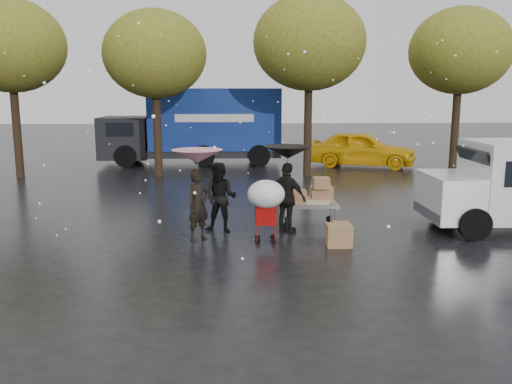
{
  "coord_description": "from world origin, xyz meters",
  "views": [
    {
      "loc": [
        -0.41,
        -11.7,
        3.44
      ],
      "look_at": [
        0.08,
        1.0,
        1.03
      ],
      "focal_mm": 38.0,
      "sensor_mm": 36.0,
      "label": 1
    }
  ],
  "objects_px": {
    "person_pink": "(198,205)",
    "shopping_cart": "(266,198)",
    "vendor_cart": "(312,198)",
    "yellow_taxi": "(362,149)",
    "blue_truck": "(198,126)",
    "person_black": "(287,198)"
  },
  "relations": [
    {
      "from": "person_black",
      "to": "blue_truck",
      "type": "relative_size",
      "value": 0.21
    },
    {
      "from": "person_black",
      "to": "vendor_cart",
      "type": "xyz_separation_m",
      "value": [
        0.69,
        0.68,
        -0.13
      ]
    },
    {
      "from": "yellow_taxi",
      "to": "blue_truck",
      "type": "bearing_deg",
      "value": 98.79
    },
    {
      "from": "vendor_cart",
      "to": "yellow_taxi",
      "type": "xyz_separation_m",
      "value": [
        3.75,
        10.66,
        0.09
      ]
    },
    {
      "from": "shopping_cart",
      "to": "yellow_taxi",
      "type": "relative_size",
      "value": 0.31
    },
    {
      "from": "person_pink",
      "to": "vendor_cart",
      "type": "xyz_separation_m",
      "value": [
        2.8,
        1.28,
        -0.1
      ]
    },
    {
      "from": "person_black",
      "to": "yellow_taxi",
      "type": "xyz_separation_m",
      "value": [
        4.44,
        11.34,
        -0.04
      ]
    },
    {
      "from": "blue_truck",
      "to": "person_black",
      "type": "bearing_deg",
      "value": -76.63
    },
    {
      "from": "shopping_cart",
      "to": "blue_truck",
      "type": "distance_m",
      "value": 13.87
    },
    {
      "from": "vendor_cart",
      "to": "blue_truck",
      "type": "distance_m",
      "value": 12.59
    },
    {
      "from": "person_pink",
      "to": "vendor_cart",
      "type": "bearing_deg",
      "value": -19.8
    },
    {
      "from": "person_pink",
      "to": "person_black",
      "type": "height_order",
      "value": "person_black"
    },
    {
      "from": "yellow_taxi",
      "to": "person_pink",
      "type": "bearing_deg",
      "value": 170.14
    },
    {
      "from": "vendor_cart",
      "to": "blue_truck",
      "type": "relative_size",
      "value": 0.18
    },
    {
      "from": "shopping_cart",
      "to": "yellow_taxi",
      "type": "xyz_separation_m",
      "value": [
        5.01,
        12.3,
        -0.25
      ]
    },
    {
      "from": "person_black",
      "to": "blue_truck",
      "type": "distance_m",
      "value": 13.06
    },
    {
      "from": "person_pink",
      "to": "vendor_cart",
      "type": "relative_size",
      "value": 1.09
    },
    {
      "from": "person_pink",
      "to": "person_black",
      "type": "distance_m",
      "value": 2.19
    },
    {
      "from": "person_pink",
      "to": "shopping_cart",
      "type": "xyz_separation_m",
      "value": [
        1.54,
        -0.37,
        0.24
      ]
    },
    {
      "from": "blue_truck",
      "to": "yellow_taxi",
      "type": "bearing_deg",
      "value": -10.14
    },
    {
      "from": "blue_truck",
      "to": "yellow_taxi",
      "type": "xyz_separation_m",
      "value": [
        7.46,
        -1.33,
        -0.94
      ]
    },
    {
      "from": "person_black",
      "to": "shopping_cart",
      "type": "relative_size",
      "value": 1.17
    }
  ]
}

